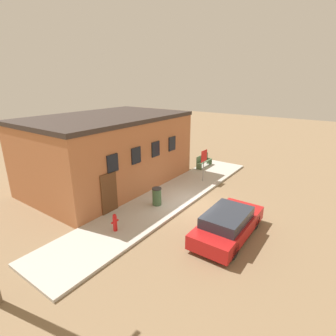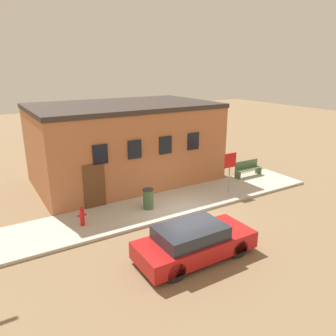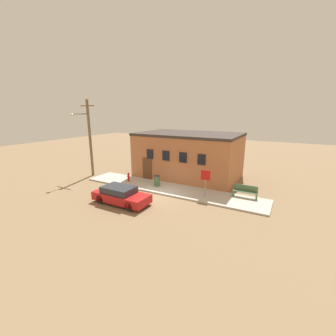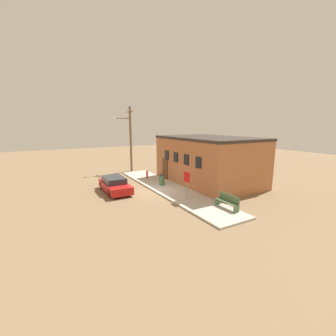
{
  "view_description": "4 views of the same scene",
  "coord_description": "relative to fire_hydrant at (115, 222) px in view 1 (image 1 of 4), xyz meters",
  "views": [
    {
      "loc": [
        -11.22,
        -6.49,
        6.51
      ],
      "look_at": [
        -0.06,
        1.44,
        1.9
      ],
      "focal_mm": 28.0,
      "sensor_mm": 36.0,
      "label": 1
    },
    {
      "loc": [
        -7.63,
        -10.96,
        6.43
      ],
      "look_at": [
        -0.06,
        1.44,
        1.9
      ],
      "focal_mm": 35.0,
      "sensor_mm": 36.0,
      "label": 2
    },
    {
      "loc": [
        8.85,
        -14.59,
        6.55
      ],
      "look_at": [
        -0.06,
        1.44,
        1.9
      ],
      "focal_mm": 24.0,
      "sensor_mm": 36.0,
      "label": 3
    },
    {
      "loc": [
        16.52,
        -7.97,
        5.61
      ],
      "look_at": [
        -0.06,
        1.44,
        1.9
      ],
      "focal_mm": 24.0,
      "sensor_mm": 36.0,
      "label": 4
    }
  ],
  "objects": [
    {
      "name": "ground_plane",
      "position": [
        4.27,
        -1.33,
        -0.54
      ],
      "size": [
        80.0,
        80.0,
        0.0
      ],
      "primitive_type": "plane",
      "color": "#846B4C"
    },
    {
      "name": "sidewalk",
      "position": [
        4.27,
        0.11,
        -0.48
      ],
      "size": [
        16.29,
        2.88,
        0.13
      ],
      "color": "#BCB7AD",
      "rests_on": "ground"
    },
    {
      "name": "brick_building",
      "position": [
        4.06,
        4.64,
        1.7
      ],
      "size": [
        9.94,
        6.31,
        4.47
      ],
      "color": "#B26B42",
      "rests_on": "ground"
    },
    {
      "name": "fire_hydrant",
      "position": [
        0.0,
        0.0,
        0.0
      ],
      "size": [
        0.39,
        0.18,
        0.82
      ],
      "color": "red",
      "rests_on": "sidewalk"
    },
    {
      "name": "stop_sign",
      "position": [
        7.68,
        -0.29,
        1.07
      ],
      "size": [
        0.75,
        0.06,
        2.1
      ],
      "color": "gray",
      "rests_on": "sidewalk"
    },
    {
      "name": "bench",
      "position": [
        10.41,
        1.14,
        0.05
      ],
      "size": [
        1.78,
        0.44,
        0.93
      ],
      "color": "#4C6B47",
      "rests_on": "sidewalk"
    },
    {
      "name": "trash_bin",
      "position": [
        3.12,
        0.07,
        0.07
      ],
      "size": [
        0.51,
        0.51,
        0.95
      ],
      "color": "#426642",
      "rests_on": "sidewalk"
    },
    {
      "name": "parked_car",
      "position": [
        2.65,
        -4.18,
        0.08
      ],
      "size": [
        4.24,
        1.77,
        1.25
      ],
      "color": "black",
      "rests_on": "ground"
    }
  ]
}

